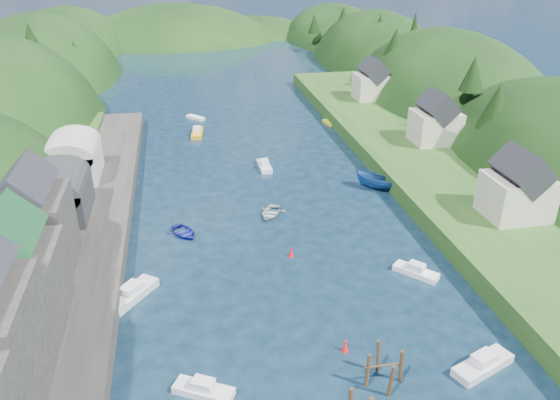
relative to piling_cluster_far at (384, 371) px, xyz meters
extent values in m
plane|color=black|center=(-3.37, 48.61, -1.29)|extent=(600.00, 600.00, 0.00)
ellipsoid|color=black|center=(-48.37, 73.61, -10.39)|extent=(44.00, 75.56, 52.00)
ellipsoid|color=black|center=(-48.37, 116.61, -9.72)|extent=(44.00, 75.56, 48.19)
ellipsoid|color=black|center=(-48.37, 158.61, -8.11)|extent=(44.00, 75.56, 39.00)
ellipsoid|color=black|center=(41.63, 73.61, -9.69)|extent=(36.00, 75.56, 48.00)
ellipsoid|color=black|center=(41.63, 116.61, -9.07)|extent=(36.00, 75.56, 44.49)
ellipsoid|color=black|center=(41.63, 158.61, -7.59)|extent=(36.00, 75.56, 36.00)
ellipsoid|color=black|center=(-13.37, 168.61, -11.29)|extent=(80.00, 60.00, 44.00)
ellipsoid|color=black|center=(14.63, 178.61, -13.29)|extent=(70.00, 56.00, 36.00)
cone|color=black|center=(-43.22, 83.32, 7.07)|extent=(5.28, 5.28, 5.04)
cone|color=black|center=(-44.21, 96.16, 11.33)|extent=(4.77, 4.77, 7.16)
cone|color=black|center=(-36.96, 103.60, 7.16)|extent=(4.07, 4.07, 4.91)
cone|color=black|center=(-44.43, 117.17, 8.71)|extent=(4.56, 4.56, 8.58)
cone|color=black|center=(-47.00, 124.49, 7.10)|extent=(4.75, 4.75, 6.10)
cone|color=black|center=(-43.83, 137.20, 7.24)|extent=(4.27, 4.27, 6.33)
cone|color=black|center=(31.40, 39.63, 8.70)|extent=(5.29, 5.29, 6.73)
cone|color=black|center=(32.98, 50.26, 11.00)|extent=(4.07, 4.07, 5.61)
cone|color=black|center=(36.37, 55.91, 6.61)|extent=(3.40, 3.40, 5.25)
cone|color=black|center=(37.23, 72.44, 9.72)|extent=(4.94, 4.94, 7.94)
cone|color=black|center=(31.65, 80.51, 10.87)|extent=(5.25, 5.25, 6.21)
cone|color=black|center=(40.86, 92.41, 11.44)|extent=(3.36, 3.36, 8.52)
cone|color=black|center=(37.69, 106.42, 9.80)|extent=(4.57, 4.57, 7.87)
cone|color=black|center=(36.74, 116.94, 7.78)|extent=(3.59, 3.59, 6.25)
cone|color=black|center=(35.05, 129.84, 10.15)|extent=(4.14, 4.14, 5.69)
cone|color=black|center=(28.32, 137.68, 7.27)|extent=(3.83, 3.83, 5.81)
cube|color=#2D2B28|center=(-27.37, 18.61, -0.29)|extent=(12.00, 110.00, 2.00)
cube|color=#2D2B28|center=(-29.37, 10.61, 4.21)|extent=(8.00, 9.00, 7.00)
cube|color=#2D2B28|center=(-29.37, 19.61, 4.71)|extent=(7.00, 8.00, 8.00)
cube|color=black|center=(-29.37, 19.61, 9.55)|extent=(5.15, 8.32, 5.15)
cube|color=#2D2D30|center=(-29.37, 31.61, 2.71)|extent=(7.00, 9.00, 4.00)
cylinder|color=#2D2D30|center=(-29.37, 31.61, 4.71)|extent=(7.00, 9.00, 7.00)
cube|color=#B2B2A8|center=(-29.37, 43.61, 2.71)|extent=(7.00, 9.00, 4.00)
cylinder|color=#B2B2A8|center=(-29.37, 43.61, 4.71)|extent=(7.00, 9.00, 7.00)
cube|color=#234719|center=(21.63, 38.61, -0.09)|extent=(16.00, 120.00, 2.40)
cube|color=beige|center=(23.63, 20.61, 3.61)|extent=(7.00, 6.00, 5.00)
cube|color=black|center=(23.63, 20.61, 6.95)|extent=(5.15, 6.24, 5.15)
cube|color=beige|center=(25.63, 46.61, 3.61)|extent=(7.00, 6.00, 5.00)
cube|color=black|center=(25.63, 46.61, 6.95)|extent=(5.15, 6.24, 5.15)
cube|color=beige|center=(24.63, 73.61, 3.61)|extent=(7.00, 6.00, 5.00)
cube|color=black|center=(24.63, 73.61, 6.95)|extent=(5.15, 6.24, 5.15)
cylinder|color=#382314|center=(1.39, 0.00, -0.03)|extent=(0.32, 0.32, 3.71)
cylinder|color=#382314|center=(0.00, 1.39, -0.03)|extent=(0.32, 0.32, 3.71)
cylinder|color=#382314|center=(-1.39, 0.00, -0.03)|extent=(0.32, 0.32, 3.71)
cylinder|color=#382314|center=(0.00, -1.39, -0.03)|extent=(0.32, 0.32, 3.71)
cylinder|color=#382314|center=(0.00, 0.00, 0.58)|extent=(3.33, 0.16, 0.16)
cone|color=red|center=(-1.89, 4.23, -0.84)|extent=(0.70, 0.70, 0.90)
sphere|color=red|center=(-1.89, 4.23, -0.34)|extent=(0.30, 0.30, 0.30)
cone|color=red|center=(-3.29, 20.28, -0.84)|extent=(0.70, 0.70, 0.90)
sphere|color=red|center=(-3.29, 20.28, -0.34)|extent=(0.30, 0.30, 0.30)
cube|color=white|center=(8.92, 14.22, -0.99)|extent=(4.34, 4.59, 0.67)
cube|color=silver|center=(8.92, 14.22, -0.27)|extent=(1.93, 1.97, 0.70)
imported|color=silver|center=(-3.84, 30.60, -0.97)|extent=(4.82, 5.45, 0.94)
cube|color=yellow|center=(13.63, 65.97, -1.05)|extent=(1.89, 3.86, 0.52)
cube|color=white|center=(-11.32, 73.98, -1.03)|extent=(3.71, 3.93, 0.57)
imported|color=#1C1A93|center=(-14.94, 27.49, -0.98)|extent=(4.83, 5.36, 0.91)
imported|color=navy|center=(12.26, 35.69, -0.19)|extent=(6.54, 5.99, 2.50)
cube|color=silver|center=(-2.07, 46.34, -0.97)|extent=(1.71, 5.00, 0.70)
cube|color=silver|center=(-2.07, 46.34, -0.24)|extent=(1.17, 1.76, 0.70)
cube|color=silver|center=(-20.37, 15.50, -0.90)|extent=(5.28, 6.04, 0.85)
cube|color=silver|center=(-20.37, 15.50, -0.09)|extent=(2.40, 2.54, 0.70)
cube|color=silver|center=(-14.17, 1.54, -0.98)|extent=(4.99, 3.69, 0.67)
cube|color=silver|center=(-14.17, 1.54, -0.26)|extent=(2.01, 1.78, 0.70)
cube|color=gold|center=(-11.48, 64.19, -0.93)|extent=(2.52, 5.78, 0.78)
cube|color=silver|center=(-11.48, 64.19, -0.15)|extent=(1.52, 2.10, 0.70)
cube|color=silver|center=(8.64, 0.02, -0.93)|extent=(5.94, 3.85, 0.79)
cube|color=silver|center=(8.64, 0.02, -0.14)|extent=(2.32, 1.95, 0.70)
camera|label=1|loc=(-14.23, -30.84, 30.90)|focal=35.00mm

